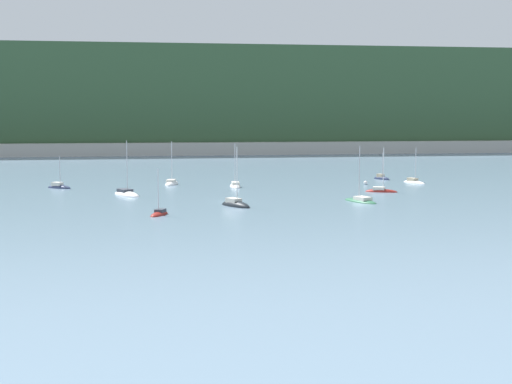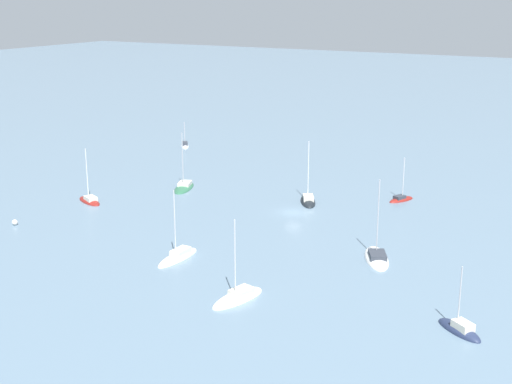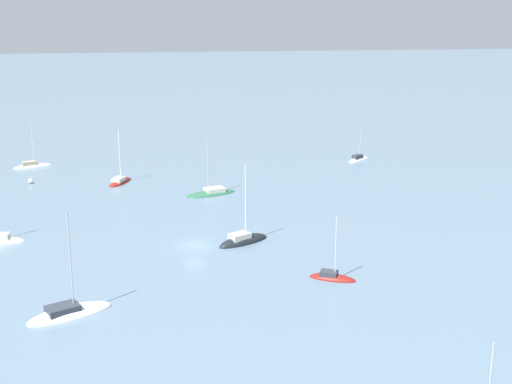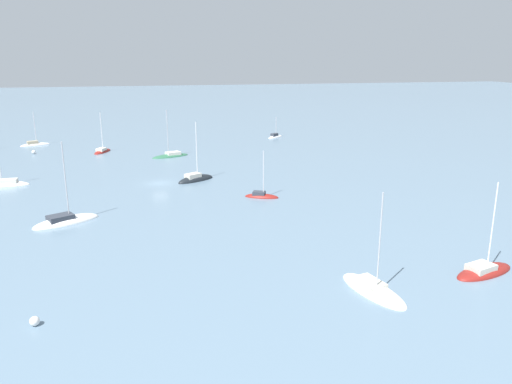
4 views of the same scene
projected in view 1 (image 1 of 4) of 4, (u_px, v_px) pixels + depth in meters
ground_plane at (229, 202)px, 128.08m from camera, size 600.00×600.00×0.00m
hillside_ridge at (180, 101)px, 312.05m from camera, size 405.44×89.38×41.81m
shore_town_strip at (186, 149)px, 266.76m from camera, size 344.62×6.00×4.67m
sailboat_0 at (382, 179)px, 170.81m from camera, size 3.52×4.95×7.22m
sailboat_1 at (59, 188)px, 151.00m from camera, size 6.06×5.04×7.73m
sailboat_2 at (126, 195)px, 138.10m from camera, size 6.65×9.07×11.50m
sailboat_3 at (236, 205)px, 121.98m from camera, size 5.73×7.50×11.19m
sailboat_4 at (361, 201)px, 128.05m from camera, size 5.70×8.84×10.63m
sailboat_5 at (414, 182)px, 162.17m from camera, size 4.12×7.10×8.70m
sailboat_6 at (381, 191)px, 143.86m from camera, size 6.80×4.68×9.56m
sailboat_9 at (235, 186)px, 153.67m from camera, size 2.35×8.03×10.21m
sailboat_10 at (172, 184)px, 158.80m from camera, size 4.22×8.04×10.57m
sailboat_11 at (159, 214)px, 111.55m from camera, size 3.88×5.57×7.83m
mooring_buoy_1 at (366, 183)px, 158.56m from camera, size 0.84×0.84×0.84m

